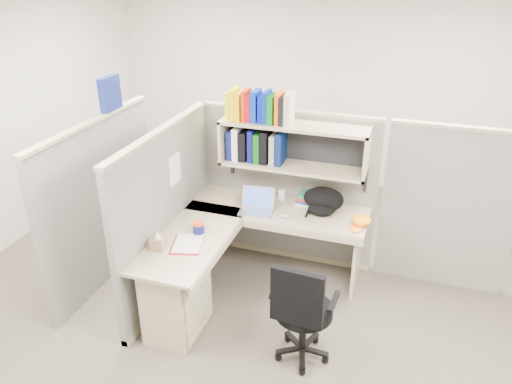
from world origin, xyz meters
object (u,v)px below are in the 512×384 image
(task_chair, at_px, (302,326))
(laptop, at_px, (256,202))
(desk, at_px, (206,274))
(backpack, at_px, (323,201))
(snack_canister, at_px, (199,228))

(task_chair, bearing_deg, laptop, 125.56)
(desk, relative_size, backpack, 4.49)
(desk, height_order, task_chair, task_chair)
(desk, height_order, snack_canister, snack_canister)
(laptop, xyz_separation_m, backpack, (0.60, 0.21, 0.00))
(backpack, bearing_deg, desk, -116.93)
(task_chair, bearing_deg, backpack, 95.27)
(desk, xyz_separation_m, backpack, (0.83, 0.92, 0.41))
(desk, relative_size, task_chair, 1.81)
(desk, bearing_deg, backpack, 47.97)
(snack_canister, xyz_separation_m, task_chair, (1.07, -0.46, -0.44))
(laptop, height_order, backpack, backpack)
(laptop, distance_m, task_chair, 1.32)
(desk, xyz_separation_m, laptop, (0.23, 0.71, 0.40))
(laptop, xyz_separation_m, snack_canister, (-0.36, -0.53, -0.06))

